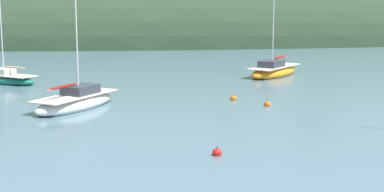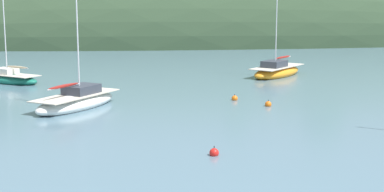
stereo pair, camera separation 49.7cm
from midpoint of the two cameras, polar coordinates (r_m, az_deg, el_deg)
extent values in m
ellipsoid|color=#2D422B|center=(100.73, 7.21, 5.71)|extent=(150.00, 36.00, 28.78)
ellipsoid|color=orange|center=(52.76, 8.17, 2.43)|extent=(7.18, 7.16, 1.21)
cube|color=beige|center=(52.70, 8.18, 3.02)|extent=(6.60, 6.59, 0.06)
cube|color=#333842|center=(52.12, 7.90, 3.30)|extent=(2.90, 2.89, 0.62)
cylinder|color=silver|center=(52.02, 8.12, 8.20)|extent=(0.09, 0.09, 9.53)
cylinder|color=silver|center=(53.70, 8.78, 3.93)|extent=(2.30, 2.29, 0.07)
ellipsoid|color=maroon|center=(53.70, 8.78, 3.98)|extent=(2.30, 2.29, 0.20)
ellipsoid|color=#196B56|center=(50.19, -18.80, 1.56)|extent=(6.01, 5.52, 0.98)
cube|color=beige|center=(50.14, -18.83, 2.06)|extent=(5.53, 5.08, 0.06)
cube|color=silver|center=(50.47, -19.22, 2.40)|extent=(2.36, 2.29, 0.54)
cylinder|color=silver|center=(50.07, -19.27, 5.70)|extent=(0.09, 0.09, 6.38)
cylinder|color=silver|center=(49.34, -18.11, 2.76)|extent=(2.01, 1.70, 0.07)
ellipsoid|color=tan|center=(49.33, -18.11, 2.82)|extent=(2.02, 1.74, 0.20)
ellipsoid|color=white|center=(37.22, -12.28, -0.75)|extent=(6.38, 7.28, 1.16)
cube|color=beige|center=(37.13, -12.31, 0.04)|extent=(5.87, 6.70, 0.06)
cube|color=#333842|center=(37.53, -11.77, 0.63)|extent=(2.69, 2.82, 0.61)
cylinder|color=silver|center=(36.96, -12.19, 6.62)|extent=(0.09, 0.09, 8.49)
cylinder|color=silver|center=(36.13, -13.50, 0.90)|extent=(1.91, 2.47, 0.07)
ellipsoid|color=maroon|center=(36.13, -13.51, 0.98)|extent=(1.94, 2.45, 0.20)
sphere|color=orange|center=(37.50, 7.39, -0.84)|extent=(0.44, 0.44, 0.44)
cylinder|color=black|center=(37.45, 7.40, -0.44)|extent=(0.04, 0.04, 0.10)
sphere|color=red|center=(25.43, 2.03, -5.86)|extent=(0.44, 0.44, 0.44)
cylinder|color=black|center=(25.36, 2.03, -5.27)|extent=(0.04, 0.04, 0.10)
sphere|color=orange|center=(39.52, 3.94, -0.24)|extent=(0.44, 0.44, 0.44)
cylinder|color=black|center=(39.48, 3.94, 0.15)|extent=(0.04, 0.04, 0.10)
camera|label=1|loc=(0.25, -90.42, -0.07)|focal=51.81mm
camera|label=2|loc=(0.25, 89.58, 0.07)|focal=51.81mm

